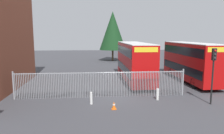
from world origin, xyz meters
TOP-DOWN VIEW (x-y plane):
  - ground_plane at (0.00, 8.00)m, footprint 100.00×100.00m
  - palisade_fence at (-1.29, 0.00)m, footprint 14.53×0.14m
  - double_decker_bus_near_gate at (2.73, 6.09)m, footprint 2.54×10.81m
  - double_decker_bus_behind_fence_left at (9.19, 5.61)m, footprint 2.54×10.81m
  - bollard_near_left at (-2.12, -1.79)m, footprint 0.20×0.20m
  - bollard_center_front at (3.29, -1.20)m, footprint 0.20×0.20m
  - traffic_cone_by_gate at (-0.49, -3.09)m, footprint 0.34×0.34m
  - traffic_light_kerbside at (7.05, -2.64)m, footprint 0.28×0.33m
  - tree_tall_back at (2.10, 26.14)m, footprint 5.44×5.44m

SIDE VIEW (x-z plane):
  - ground_plane at x=0.00m, z-range 0.00..0.00m
  - traffic_cone_by_gate at x=-0.49m, z-range -0.01..0.58m
  - bollard_near_left at x=-2.12m, z-range 0.00..0.95m
  - bollard_center_front at x=3.29m, z-range 0.00..0.95m
  - palisade_fence at x=-1.29m, z-range 0.00..2.35m
  - double_decker_bus_near_gate at x=2.73m, z-range 0.21..4.63m
  - double_decker_bus_behind_fence_left at x=9.19m, z-range 0.21..4.63m
  - traffic_light_kerbside at x=7.05m, z-range 0.84..5.14m
  - tree_tall_back at x=2.10m, z-range 1.14..11.22m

